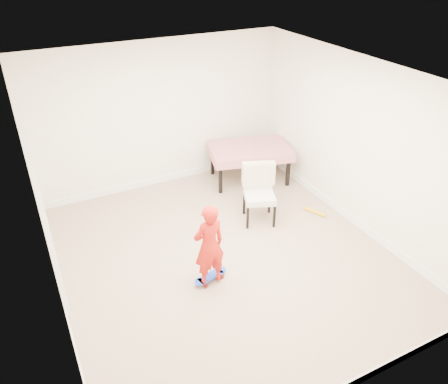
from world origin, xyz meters
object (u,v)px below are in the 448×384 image
dining_chair (260,195)px  child (209,248)px  dining_table (249,163)px  skateboard (210,278)px

dining_chair → child: child is taller
dining_table → child: bearing=-115.5°
dining_chair → skateboard: 1.68m
dining_table → dining_chair: size_ratio=1.52×
dining_table → dining_chair: dining_chair is taller
skateboard → child: 0.56m
child → dining_table: bearing=-134.2°
dining_chair → child: 1.68m
dining_table → skateboard: 2.90m
dining_chair → skateboard: dining_chair is taller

